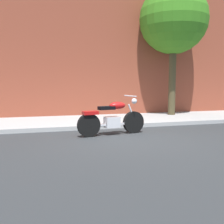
{
  "coord_description": "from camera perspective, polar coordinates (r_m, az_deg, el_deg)",
  "views": [
    {
      "loc": [
        -2.56,
        -6.96,
        1.53
      ],
      "look_at": [
        -0.31,
        0.66,
        0.69
      ],
      "focal_mm": 43.09,
      "sensor_mm": 36.0,
      "label": 1
    }
  ],
  "objects": [
    {
      "name": "ground_plane",
      "position": [
        7.57,
        3.68,
        -5.63
      ],
      "size": [
        60.0,
        60.0,
        0.0
      ],
      "primitive_type": "plane",
      "color": "#303335"
    },
    {
      "name": "sidewalk",
      "position": [
        10.61,
        -2.34,
        -1.87
      ],
      "size": [
        25.07,
        3.08,
        0.14
      ],
      "primitive_type": "cube",
      "color": "#ACACAC",
      "rests_on": "ground"
    },
    {
      "name": "building_facade",
      "position": [
        12.62,
        -4.53,
        19.81
      ],
      "size": [
        25.07,
        0.5,
        9.07
      ],
      "primitive_type": "cube",
      "color": "brown",
      "rests_on": "ground"
    },
    {
      "name": "motorcycle",
      "position": [
        8.02,
        -0.02,
        -1.56
      ],
      "size": [
        2.15,
        0.7,
        1.17
      ],
      "color": "black",
      "rests_on": "ground"
    },
    {
      "name": "street_tree",
      "position": [
        12.63,
        12.93,
        18.48
      ],
      "size": [
        2.98,
        2.98,
        5.81
      ],
      "color": "#494028",
      "rests_on": "ground"
    }
  ]
}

